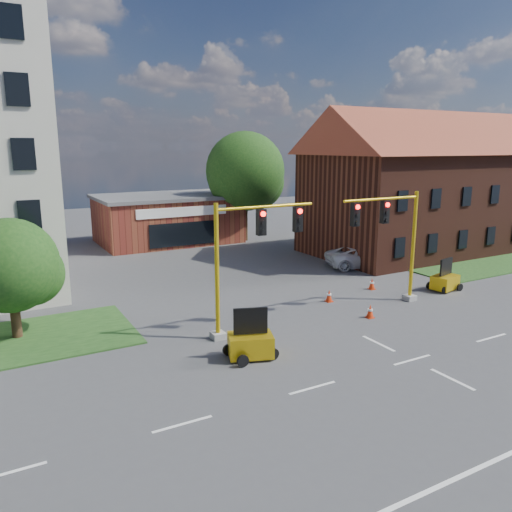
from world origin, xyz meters
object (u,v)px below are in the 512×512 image
object	(u,v)px
signal_mast_west	(250,251)
signal_mast_east	(392,235)
pickup_white	(364,257)
trailer_west	(251,343)
trailer_east	(445,281)

from	to	relation	value
signal_mast_west	signal_mast_east	distance (m)	8.71
signal_mast_west	signal_mast_east	bearing A→B (deg)	0.00
signal_mast_west	pickup_white	distance (m)	15.70
signal_mast_east	trailer_west	distance (m)	10.88
trailer_east	pickup_white	bearing A→B (deg)	79.86
signal_mast_west	signal_mast_east	xyz separation A→B (m)	(8.71, 0.00, 0.00)
signal_mast_east	trailer_east	distance (m)	6.07
signal_mast_east	pickup_white	size ratio (longest dim) A/B	1.13
pickup_white	trailer_east	bearing A→B (deg)	-159.77
trailer_west	pickup_white	world-z (taller)	trailer_west
signal_mast_west	pickup_white	size ratio (longest dim) A/B	1.13
signal_mast_east	trailer_east	world-z (taller)	signal_mast_east
signal_mast_east	trailer_east	size ratio (longest dim) A/B	3.29
signal_mast_east	trailer_east	bearing A→B (deg)	5.31
signal_mast_west	trailer_west	distance (m)	4.37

